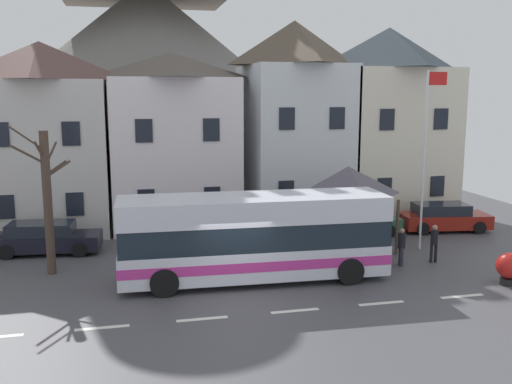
{
  "coord_description": "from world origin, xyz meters",
  "views": [
    {
      "loc": [
        -3.63,
        -18.39,
        6.9
      ],
      "look_at": [
        1.67,
        4.67,
        2.8
      ],
      "focal_mm": 40.15,
      "sensor_mm": 36.0,
      "label": 1
    }
  ],
  "objects_px": {
    "parked_car_02": "(355,221)",
    "public_bench": "(302,228)",
    "parked_car_01": "(443,217)",
    "flagpole": "(426,149)",
    "townhouse_03": "(294,121)",
    "transit_bus": "(254,238)",
    "pedestrian_00": "(401,246)",
    "hilltop_castle": "(147,75)",
    "bare_tree_01": "(47,200)",
    "parked_car_03": "(46,238)",
    "pedestrian_01": "(434,240)",
    "townhouse_01": "(45,138)",
    "harbour_buoy": "(509,267)",
    "townhouse_04": "(386,122)",
    "townhouse_02": "(172,139)",
    "bus_shelter": "(348,181)"
  },
  "relations": [
    {
      "from": "parked_car_02",
      "to": "public_bench",
      "type": "height_order",
      "value": "parked_car_02"
    },
    {
      "from": "parked_car_01",
      "to": "flagpole",
      "type": "distance_m",
      "value": 5.58
    },
    {
      "from": "townhouse_03",
      "to": "transit_bus",
      "type": "xyz_separation_m",
      "value": [
        -4.64,
        -10.52,
        -3.77
      ]
    },
    {
      "from": "pedestrian_00",
      "to": "hilltop_castle",
      "type": "bearing_deg",
      "value": 107.88
    },
    {
      "from": "transit_bus",
      "to": "bare_tree_01",
      "type": "bearing_deg",
      "value": 163.55
    },
    {
      "from": "parked_car_03",
      "to": "pedestrian_00",
      "type": "relative_size",
      "value": 3.01
    },
    {
      "from": "parked_car_03",
      "to": "flagpole",
      "type": "height_order",
      "value": "flagpole"
    },
    {
      "from": "townhouse_03",
      "to": "parked_car_02",
      "type": "relative_size",
      "value": 2.46
    },
    {
      "from": "townhouse_03",
      "to": "pedestrian_01",
      "type": "xyz_separation_m",
      "value": [
        3.07,
        -10.01,
        -4.44
      ]
    },
    {
      "from": "townhouse_01",
      "to": "parked_car_01",
      "type": "height_order",
      "value": "townhouse_01"
    },
    {
      "from": "hilltop_castle",
      "to": "flagpole",
      "type": "relative_size",
      "value": 4.92
    },
    {
      "from": "bare_tree_01",
      "to": "pedestrian_00",
      "type": "bearing_deg",
      "value": -8.56
    },
    {
      "from": "transit_bus",
      "to": "pedestrian_00",
      "type": "height_order",
      "value": "transit_bus"
    },
    {
      "from": "townhouse_03",
      "to": "pedestrian_01",
      "type": "bearing_deg",
      "value": -72.94
    },
    {
      "from": "parked_car_01",
      "to": "harbour_buoy",
      "type": "xyz_separation_m",
      "value": [
        -2.18,
        -8.08,
        -0.01
      ]
    },
    {
      "from": "townhouse_03",
      "to": "bare_tree_01",
      "type": "relative_size",
      "value": 1.87
    },
    {
      "from": "hilltop_castle",
      "to": "public_bench",
      "type": "distance_m",
      "value": 24.25
    },
    {
      "from": "pedestrian_00",
      "to": "flagpole",
      "type": "height_order",
      "value": "flagpole"
    },
    {
      "from": "townhouse_04",
      "to": "parked_car_01",
      "type": "height_order",
      "value": "townhouse_04"
    },
    {
      "from": "townhouse_01",
      "to": "hilltop_castle",
      "type": "height_order",
      "value": "hilltop_castle"
    },
    {
      "from": "parked_car_02",
      "to": "parked_car_03",
      "type": "height_order",
      "value": "parked_car_03"
    },
    {
      "from": "townhouse_02",
      "to": "parked_car_03",
      "type": "distance_m",
      "value": 8.77
    },
    {
      "from": "hilltop_castle",
      "to": "pedestrian_01",
      "type": "bearing_deg",
      "value": -69.22
    },
    {
      "from": "townhouse_04",
      "to": "parked_car_03",
      "type": "relative_size",
      "value": 2.26
    },
    {
      "from": "transit_bus",
      "to": "bus_shelter",
      "type": "distance_m",
      "value": 6.45
    },
    {
      "from": "pedestrian_00",
      "to": "bare_tree_01",
      "type": "xyz_separation_m",
      "value": [
        -13.68,
        2.06,
        2.08
      ]
    },
    {
      "from": "townhouse_01",
      "to": "flagpole",
      "type": "distance_m",
      "value": 18.32
    },
    {
      "from": "parked_car_01",
      "to": "bare_tree_01",
      "type": "relative_size",
      "value": 0.8
    },
    {
      "from": "bus_shelter",
      "to": "parked_car_02",
      "type": "distance_m",
      "value": 3.38
    },
    {
      "from": "bus_shelter",
      "to": "flagpole",
      "type": "height_order",
      "value": "flagpole"
    },
    {
      "from": "bus_shelter",
      "to": "harbour_buoy",
      "type": "bearing_deg",
      "value": -58.83
    },
    {
      "from": "townhouse_03",
      "to": "pedestrian_01",
      "type": "relative_size",
      "value": 6.79
    },
    {
      "from": "bus_shelter",
      "to": "parked_car_01",
      "type": "relative_size",
      "value": 0.8
    },
    {
      "from": "parked_car_01",
      "to": "parked_car_03",
      "type": "relative_size",
      "value": 0.98
    },
    {
      "from": "flagpole",
      "to": "harbour_buoy",
      "type": "height_order",
      "value": "flagpole"
    },
    {
      "from": "parked_car_02",
      "to": "transit_bus",
      "type": "bearing_deg",
      "value": 42.98
    },
    {
      "from": "parked_car_02",
      "to": "flagpole",
      "type": "relative_size",
      "value": 0.56
    },
    {
      "from": "flagpole",
      "to": "bare_tree_01",
      "type": "bearing_deg",
      "value": -179.79
    },
    {
      "from": "townhouse_02",
      "to": "parked_car_02",
      "type": "bearing_deg",
      "value": -30.59
    },
    {
      "from": "parked_car_02",
      "to": "harbour_buoy",
      "type": "distance_m",
      "value": 8.68
    },
    {
      "from": "townhouse_02",
      "to": "townhouse_03",
      "type": "distance_m",
      "value": 6.74
    },
    {
      "from": "townhouse_01",
      "to": "pedestrian_00",
      "type": "bearing_deg",
      "value": -33.47
    },
    {
      "from": "bare_tree_01",
      "to": "townhouse_04",
      "type": "bearing_deg",
      "value": 24.58
    },
    {
      "from": "parked_car_01",
      "to": "harbour_buoy",
      "type": "relative_size",
      "value": 3.83
    },
    {
      "from": "bus_shelter",
      "to": "parked_car_01",
      "type": "height_order",
      "value": "bus_shelter"
    },
    {
      "from": "transit_bus",
      "to": "parked_car_02",
      "type": "xyz_separation_m",
      "value": [
        6.43,
        5.68,
        -0.94
      ]
    },
    {
      "from": "bare_tree_01",
      "to": "parked_car_02",
      "type": "bearing_deg",
      "value": 13.0
    },
    {
      "from": "bus_shelter",
      "to": "parked_car_03",
      "type": "relative_size",
      "value": 0.79
    },
    {
      "from": "townhouse_02",
      "to": "flagpole",
      "type": "distance_m",
      "value": 13.15
    },
    {
      "from": "townhouse_01",
      "to": "public_bench",
      "type": "distance_m",
      "value": 13.55
    }
  ]
}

